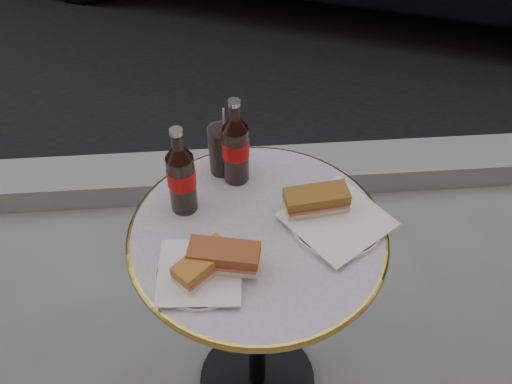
{
  "coord_description": "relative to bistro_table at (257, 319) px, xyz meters",
  "views": [
    {
      "loc": [
        -0.08,
        -0.98,
        1.89
      ],
      "look_at": [
        0.0,
        0.05,
        0.82
      ],
      "focal_mm": 45.0,
      "sensor_mm": 36.0,
      "label": 1
    }
  ],
  "objects": [
    {
      "name": "plate_left",
      "position": [
        -0.14,
        -0.11,
        0.37
      ],
      "size": [
        0.24,
        0.24,
        0.01
      ],
      "primitive_type": "cylinder",
      "rotation": [
        0.0,
        0.0,
        -0.24
      ],
      "color": "white",
      "rests_on": "bistro_table"
    },
    {
      "name": "bistro_table",
      "position": [
        0.0,
        0.0,
        0.0
      ],
      "size": [
        0.62,
        0.62,
        0.73
      ],
      "primitive_type": null,
      "color": "#BAB2C4",
      "rests_on": "ground"
    },
    {
      "name": "curb",
      "position": [
        0.0,
        0.9,
        -0.32
      ],
      "size": [
        40.0,
        0.2,
        0.12
      ],
      "primitive_type": "cube",
      "color": "gray",
      "rests_on": "ground"
    },
    {
      "name": "sandwich_right",
      "position": [
        0.15,
        0.06,
        0.4
      ],
      "size": [
        0.16,
        0.09,
        0.05
      ],
      "primitive_type": "cube",
      "rotation": [
        0.0,
        0.0,
        0.12
      ],
      "color": "brown",
      "rests_on": "plate_right"
    },
    {
      "name": "cola_bottle_right",
      "position": [
        -0.04,
        0.19,
        0.49
      ],
      "size": [
        0.09,
        0.09,
        0.25
      ],
      "primitive_type": null,
      "rotation": [
        0.0,
        0.0,
        0.27
      ],
      "color": "black",
      "rests_on": "bistro_table"
    },
    {
      "name": "sandwich_left_b",
      "position": [
        -0.08,
        -0.1,
        0.4
      ],
      "size": [
        0.17,
        0.1,
        0.05
      ],
      "primitive_type": "cube",
      "rotation": [
        0.0,
        0.0,
        -0.21
      ],
      "color": "#974A26",
      "rests_on": "plate_left"
    },
    {
      "name": "cola_glass",
      "position": [
        -0.07,
        0.22,
        0.44
      ],
      "size": [
        0.09,
        0.09,
        0.14
      ],
      "primitive_type": "cylinder",
      "rotation": [
        0.0,
        0.0,
        -0.38
      ],
      "color": "black",
      "rests_on": "bistro_table"
    },
    {
      "name": "sandwich_left_a",
      "position": [
        -0.13,
        -0.11,
        0.4
      ],
      "size": [
        0.15,
        0.14,
        0.05
      ],
      "primitive_type": "cube",
      "rotation": [
        0.0,
        0.0,
        0.74
      ],
      "color": "#B16E2D",
      "rests_on": "plate_left"
    },
    {
      "name": "cola_bottle_left",
      "position": [
        -0.17,
        0.1,
        0.49
      ],
      "size": [
        0.07,
        0.07,
        0.25
      ],
      "primitive_type": null,
      "rotation": [
        0.0,
        0.0,
        -0.03
      ],
      "color": "black",
      "rests_on": "bistro_table"
    },
    {
      "name": "ground",
      "position": [
        0.0,
        0.0,
        -0.37
      ],
      "size": [
        80.0,
        80.0,
        0.0
      ],
      "primitive_type": "plane",
      "color": "slate",
      "rests_on": "ground"
    },
    {
      "name": "plate_right",
      "position": [
        0.19,
        0.01,
        0.37
      ],
      "size": [
        0.3,
        0.3,
        0.01
      ],
      "primitive_type": "cylinder",
      "rotation": [
        0.0,
        0.0,
        0.43
      ],
      "color": "white",
      "rests_on": "bistro_table"
    }
  ]
}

